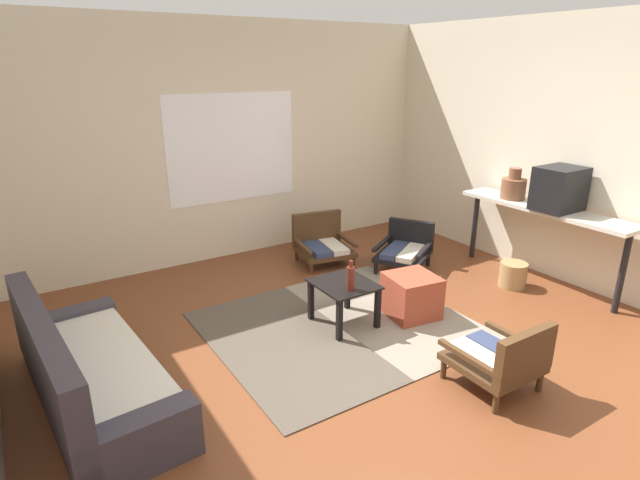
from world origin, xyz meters
TOP-DOWN VIEW (x-y plane):
  - ground_plane at (0.00, 0.00)m, footprint 7.80×7.80m
  - far_wall_with_window at (0.00, 3.06)m, footprint 5.60×0.13m
  - side_wall_right at (2.66, 0.30)m, footprint 0.12×6.60m
  - area_rug at (-0.02, 0.79)m, footprint 2.18×1.97m
  - couch at (-2.06, 0.82)m, footprint 0.86×1.87m
  - coffee_table at (0.05, 0.82)m, footprint 0.49×0.53m
  - armchair_by_window at (0.72, 2.22)m, footprint 0.69×0.65m
  - armchair_striped_foreground at (0.43, -0.58)m, footprint 0.55×0.57m
  - armchair_corner at (1.40, 1.53)m, footprint 0.80×0.77m
  - ottoman_orange at (0.67, 0.61)m, footprint 0.49×0.49m
  - console_shelf at (2.33, 0.49)m, footprint 0.39×1.85m
  - crt_television at (2.33, 0.37)m, footprint 0.45×0.36m
  - clay_vase at (2.33, 0.89)m, footprint 0.26×0.26m
  - glass_bottle at (0.02, 0.68)m, footprint 0.07×0.07m
  - wicker_basket at (2.02, 0.53)m, footprint 0.28×0.28m

SIDE VIEW (x-z plane):
  - ground_plane at x=0.00m, z-range 0.00..0.00m
  - area_rug at x=-0.02m, z-range 0.00..0.01m
  - wicker_basket at x=2.02m, z-range 0.00..0.26m
  - ottoman_orange at x=0.67m, z-range 0.00..0.40m
  - couch at x=-2.06m, z-range -0.14..0.59m
  - armchair_by_window at x=0.72m, z-range -0.04..0.52m
  - armchair_corner at x=1.40m, z-range -0.01..0.50m
  - armchair_striped_foreground at x=0.43m, z-range -0.02..0.53m
  - coffee_table at x=0.05m, z-range 0.11..0.51m
  - glass_bottle at x=0.02m, z-range 0.38..0.64m
  - console_shelf at x=2.33m, z-range 0.33..1.16m
  - clay_vase at x=2.33m, z-range 0.79..1.12m
  - crt_television at x=2.33m, z-range 0.83..1.26m
  - far_wall_with_window at x=0.00m, z-range 0.00..2.70m
  - side_wall_right at x=2.66m, z-range 0.00..2.70m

